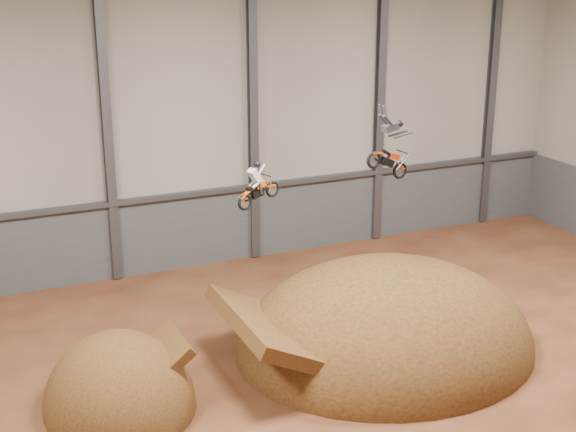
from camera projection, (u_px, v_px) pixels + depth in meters
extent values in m
plane|color=#482213|center=(333.00, 430.00, 24.58)|extent=(40.00, 40.00, 0.00)
cube|color=#A09A8E|center=(181.00, 119.00, 35.45)|extent=(40.00, 0.10, 14.00)
cube|color=#4C4E53|center=(187.00, 231.00, 36.98)|extent=(39.80, 0.18, 3.50)
cube|color=#47494F|center=(186.00, 195.00, 36.30)|extent=(39.80, 0.35, 0.20)
cube|color=#47494F|center=(107.00, 126.00, 33.98)|extent=(0.40, 0.36, 13.90)
cube|color=#47494F|center=(253.00, 114.00, 36.56)|extent=(0.40, 0.36, 13.90)
cube|color=#47494F|center=(380.00, 103.00, 39.14)|extent=(0.40, 0.36, 13.90)
cube|color=#47494F|center=(491.00, 94.00, 41.72)|extent=(0.40, 0.36, 13.90)
ellipsoid|color=#39210E|center=(120.00, 406.00, 25.89)|extent=(4.84, 5.58, 4.84)
ellipsoid|color=#39210E|center=(385.00, 348.00, 29.74)|extent=(11.26, 9.96, 6.50)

